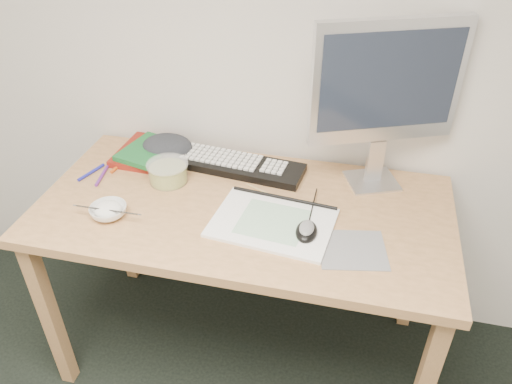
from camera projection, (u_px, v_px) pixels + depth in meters
The scene contains 18 objects.
desk at pixel (244, 225), 1.74m from camera, with size 1.40×0.70×0.75m.
mousepad at pixel (353, 250), 1.51m from camera, with size 0.20×0.18×0.00m, color gray.
sketchpad at pixel (272, 223), 1.61m from camera, with size 0.38×0.27×0.01m, color silver.
keyboard at pixel (240, 166), 1.87m from camera, with size 0.48×0.15×0.03m, color black.
monitor at pixel (387, 87), 1.60m from camera, with size 0.48×0.23×0.59m.
mouse at pixel (307, 228), 1.55m from camera, with size 0.07×0.11×0.04m, color black.
rice_bowl at pixel (109, 211), 1.63m from camera, with size 0.12×0.12×0.04m, color silver.
chopsticks at pixel (107, 210), 1.60m from camera, with size 0.02×0.02×0.23m, color silver.
fruit_tub at pixel (168, 172), 1.80m from camera, with size 0.15×0.15×0.07m, color #DBC34D.
book_red at pixel (144, 152), 1.96m from camera, with size 0.19×0.25×0.03m, color maroon.
book_green at pixel (147, 150), 1.93m from camera, with size 0.16×0.22×0.02m, color #18612B.
cloth_lump at pixel (167, 147), 1.95m from camera, with size 0.17×0.14×0.07m, color #222429.
pencil_pink at pixel (255, 204), 1.69m from camera, with size 0.01×0.01×0.17m, color pink.
pencil_tan at pixel (266, 193), 1.75m from camera, with size 0.01×0.01×0.17m, color tan.
pencil_black at pixel (267, 201), 1.71m from camera, with size 0.01×0.01×0.18m, color black.
marker_blue at pixel (91, 172), 1.85m from camera, with size 0.01×0.01×0.13m, color #1D20A0.
marker_orange at pixel (121, 164), 1.90m from camera, with size 0.01×0.01×0.13m, color #C55217.
marker_purple at pixel (102, 176), 1.83m from camera, with size 0.01×0.01×0.13m, color #5E2484.
Camera 1 is at (0.12, 0.12, 1.76)m, focal length 35.00 mm.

